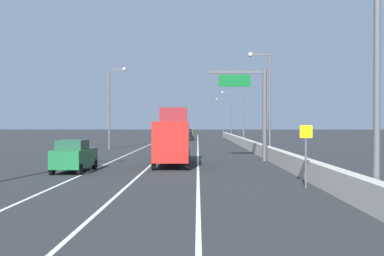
# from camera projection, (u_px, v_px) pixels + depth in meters

# --- Properties ---
(ground_plane) EXTENTS (320.00, 320.00, 0.00)m
(ground_plane) POSITION_uv_depth(u_px,v_px,m) (188.00, 144.00, 66.94)
(ground_plane) COLOR #26282B
(lane_stripe_left) EXTENTS (0.16, 130.00, 0.00)m
(lane_stripe_left) POSITION_uv_depth(u_px,v_px,m) (144.00, 147.00, 58.01)
(lane_stripe_left) COLOR silver
(lane_stripe_left) RESTS_ON ground_plane
(lane_stripe_center) EXTENTS (0.16, 130.00, 0.00)m
(lane_stripe_center) POSITION_uv_depth(u_px,v_px,m) (171.00, 147.00, 57.96)
(lane_stripe_center) COLOR silver
(lane_stripe_center) RESTS_ON ground_plane
(lane_stripe_right) EXTENTS (0.16, 130.00, 0.00)m
(lane_stripe_right) POSITION_uv_depth(u_px,v_px,m) (198.00, 147.00, 57.92)
(lane_stripe_right) COLOR silver
(lane_stripe_right) RESTS_ON ground_plane
(jersey_barrier_right) EXTENTS (0.60, 120.00, 1.10)m
(jersey_barrier_right) POSITION_uv_depth(u_px,v_px,m) (261.00, 150.00, 42.84)
(jersey_barrier_right) COLOR #B2ADA3
(jersey_barrier_right) RESTS_ON ground_plane
(overhead_sign_gantry) EXTENTS (4.68, 0.36, 7.50)m
(overhead_sign_gantry) POSITION_uv_depth(u_px,v_px,m) (256.00, 104.00, 36.59)
(overhead_sign_gantry) COLOR #47474C
(overhead_sign_gantry) RESTS_ON ground_plane
(speed_advisory_sign) EXTENTS (0.60, 0.11, 3.00)m
(speed_advisory_sign) POSITION_uv_depth(u_px,v_px,m) (306.00, 151.00, 21.37)
(speed_advisory_sign) COLOR #4C4C51
(speed_advisory_sign) RESTS_ON ground_plane
(lamp_post_right_near) EXTENTS (2.14, 0.44, 9.76)m
(lamp_post_right_near) POSITION_uv_depth(u_px,v_px,m) (370.00, 54.00, 16.29)
(lamp_post_right_near) COLOR #4C4C51
(lamp_post_right_near) RESTS_ON ground_plane
(lamp_post_right_second) EXTENTS (2.14, 0.44, 9.76)m
(lamp_post_right_second) POSITION_uv_depth(u_px,v_px,m) (267.00, 96.00, 41.73)
(lamp_post_right_second) COLOR #4C4C51
(lamp_post_right_second) RESTS_ON ground_plane
(lamp_post_right_third) EXTENTS (2.14, 0.44, 9.76)m
(lamp_post_right_third) POSITION_uv_depth(u_px,v_px,m) (242.00, 107.00, 67.17)
(lamp_post_right_third) COLOR #4C4C51
(lamp_post_right_third) RESTS_ON ground_plane
(lamp_post_right_fourth) EXTENTS (2.14, 0.44, 9.76)m
(lamp_post_right_fourth) POSITION_uv_depth(u_px,v_px,m) (230.00, 111.00, 92.62)
(lamp_post_right_fourth) COLOR #4C4C51
(lamp_post_right_fourth) RESTS_ON ground_plane
(lamp_post_right_fifth) EXTENTS (2.14, 0.44, 9.76)m
(lamp_post_right_fifth) POSITION_uv_depth(u_px,v_px,m) (222.00, 114.00, 118.07)
(lamp_post_right_fifth) COLOR #4C4C51
(lamp_post_right_fifth) RESTS_ON ground_plane
(lamp_post_left_mid) EXTENTS (2.14, 0.44, 9.76)m
(lamp_post_left_mid) POSITION_uv_depth(u_px,v_px,m) (111.00, 102.00, 53.03)
(lamp_post_left_mid) COLOR #4C4C51
(lamp_post_left_mid) RESTS_ON ground_plane
(car_green_0) EXTENTS (2.04, 4.35, 2.06)m
(car_green_0) POSITION_uv_depth(u_px,v_px,m) (74.00, 156.00, 28.29)
(car_green_0) COLOR #196033
(car_green_0) RESTS_ON ground_plane
(car_red_1) EXTENTS (1.89, 4.32, 1.87)m
(car_red_1) POSITION_uv_depth(u_px,v_px,m) (161.00, 139.00, 60.35)
(car_red_1) COLOR red
(car_red_1) RESTS_ON ground_plane
(car_black_2) EXTENTS (1.95, 4.53, 2.09)m
(car_black_2) POSITION_uv_depth(u_px,v_px,m) (188.00, 134.00, 82.91)
(car_black_2) COLOR black
(car_black_2) RESTS_ON ground_plane
(car_yellow_3) EXTENTS (1.83, 4.64, 1.90)m
(car_yellow_3) POSITION_uv_depth(u_px,v_px,m) (189.00, 134.00, 94.51)
(car_yellow_3) COLOR gold
(car_yellow_3) RESTS_ON ground_plane
(box_truck) EXTENTS (2.58, 8.54, 4.31)m
(box_truck) POSITION_uv_depth(u_px,v_px,m) (173.00, 138.00, 33.08)
(box_truck) COLOR #A51E19
(box_truck) RESTS_ON ground_plane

